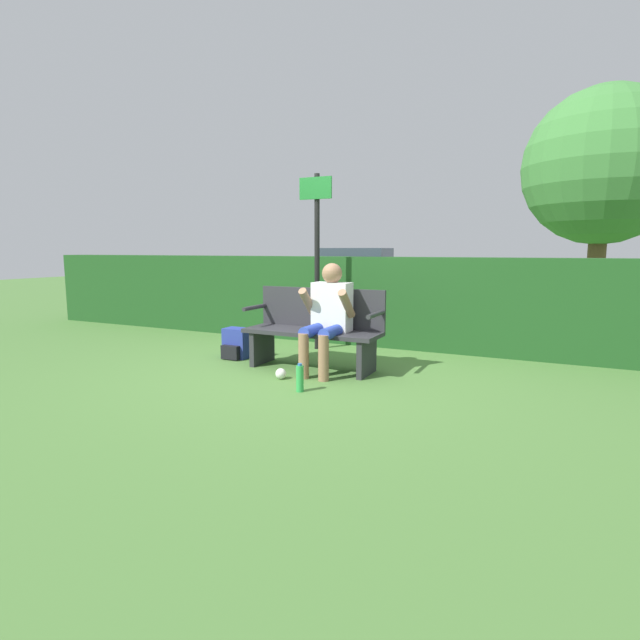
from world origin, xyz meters
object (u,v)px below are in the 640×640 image
parked_car (357,272)px  tree (603,167)px  signpost (317,247)px  park_bench (315,329)px  person_seated (328,313)px  water_bottle (300,378)px  backpack (237,344)px

parked_car → tree: (6.24, -3.51, 2.20)m
signpost → tree: (3.53, 4.88, 1.48)m
park_bench → person_seated: person_seated is taller
parked_car → signpost: bearing=-76.7°
park_bench → water_bottle: park_bench is taller
park_bench → person_seated: size_ratio=1.30×
park_bench → parked_car: bearing=108.7°
person_seated → backpack: size_ratio=3.21×
backpack → tree: size_ratio=0.09×
person_seated → parked_car: parked_car is taller
park_bench → person_seated: (0.22, -0.12, 0.22)m
person_seated → water_bottle: person_seated is taller
person_seated → tree: size_ratio=0.28×
person_seated → water_bottle: bearing=-84.2°
water_bottle → tree: 7.83m
backpack → parked_car: 9.58m
tree → parked_car: bearing=150.7°
signpost → park_bench: bearing=-65.2°
park_bench → tree: (3.07, 5.87, 2.41)m
park_bench → water_bottle: size_ratio=5.69×
backpack → tree: bearing=54.4°
water_bottle → signpost: 2.41m
park_bench → tree: size_ratio=0.36×
park_bench → backpack: park_bench is taller
person_seated → backpack: (-1.33, 0.16, -0.49)m
backpack → water_bottle: bearing=-34.6°
backpack → signpost: (0.65, 0.95, 1.19)m
person_seated → water_bottle: 0.97m
water_bottle → tree: tree is taller
water_bottle → parked_car: (-3.48, 10.31, 0.52)m
park_bench → signpost: (-0.46, 0.99, 0.92)m
park_bench → backpack: size_ratio=4.18×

